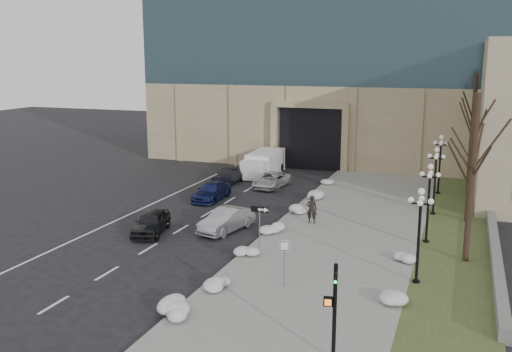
{
  "coord_description": "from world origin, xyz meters",
  "views": [
    {
      "loc": [
        10.03,
        -20.88,
        10.74
      ],
      "look_at": [
        -1.97,
        11.53,
        3.5
      ],
      "focal_mm": 40.0,
      "sensor_mm": 36.0,
      "label": 1
    }
  ],
  "objects_px": {
    "box_truck": "(263,164)",
    "keep_sign": "(284,254)",
    "one_way_sign": "(262,215)",
    "traffic_signal": "(333,315)",
    "car_a": "(151,222)",
    "car_e": "(229,175)",
    "pedestrian": "(312,209)",
    "lamppost_a": "(420,223)",
    "car_c": "(212,191)",
    "lamppost_b": "(429,193)",
    "lamppost_c": "(435,172)",
    "car_d": "(272,180)",
    "car_b": "(226,220)",
    "lamppost_d": "(440,156)"
  },
  "relations": [
    {
      "from": "keep_sign",
      "to": "traffic_signal",
      "type": "distance_m",
      "value": 6.79
    },
    {
      "from": "traffic_signal",
      "to": "lamppost_d",
      "type": "distance_m",
      "value": 28.11
    },
    {
      "from": "car_d",
      "to": "lamppost_a",
      "type": "height_order",
      "value": "lamppost_a"
    },
    {
      "from": "one_way_sign",
      "to": "keep_sign",
      "type": "height_order",
      "value": "one_way_sign"
    },
    {
      "from": "car_b",
      "to": "car_d",
      "type": "bearing_deg",
      "value": 108.86
    },
    {
      "from": "car_e",
      "to": "one_way_sign",
      "type": "relative_size",
      "value": 1.59
    },
    {
      "from": "pedestrian",
      "to": "car_d",
      "type": "bearing_deg",
      "value": -71.45
    },
    {
      "from": "box_truck",
      "to": "keep_sign",
      "type": "relative_size",
      "value": 2.8
    },
    {
      "from": "keep_sign",
      "to": "lamppost_a",
      "type": "bearing_deg",
      "value": 11.88
    },
    {
      "from": "box_truck",
      "to": "lamppost_a",
      "type": "relative_size",
      "value": 1.4
    },
    {
      "from": "car_b",
      "to": "lamppost_a",
      "type": "height_order",
      "value": "lamppost_a"
    },
    {
      "from": "car_a",
      "to": "box_truck",
      "type": "bearing_deg",
      "value": 74.25
    },
    {
      "from": "pedestrian",
      "to": "box_truck",
      "type": "distance_m",
      "value": 16.35
    },
    {
      "from": "lamppost_c",
      "to": "lamppost_d",
      "type": "bearing_deg",
      "value": 90.0
    },
    {
      "from": "one_way_sign",
      "to": "lamppost_c",
      "type": "height_order",
      "value": "lamppost_c"
    },
    {
      "from": "lamppost_b",
      "to": "lamppost_c",
      "type": "distance_m",
      "value": 6.5
    },
    {
      "from": "car_d",
      "to": "keep_sign",
      "type": "distance_m",
      "value": 21.44
    },
    {
      "from": "one_way_sign",
      "to": "traffic_signal",
      "type": "height_order",
      "value": "traffic_signal"
    },
    {
      "from": "car_b",
      "to": "lamppost_a",
      "type": "relative_size",
      "value": 0.93
    },
    {
      "from": "lamppost_b",
      "to": "car_b",
      "type": "bearing_deg",
      "value": -171.29
    },
    {
      "from": "car_a",
      "to": "pedestrian",
      "type": "relative_size",
      "value": 2.26
    },
    {
      "from": "car_e",
      "to": "lamppost_d",
      "type": "height_order",
      "value": "lamppost_d"
    },
    {
      "from": "car_a",
      "to": "one_way_sign",
      "type": "xyz_separation_m",
      "value": [
        7.8,
        -1.36,
        1.57
      ]
    },
    {
      "from": "lamppost_a",
      "to": "box_truck",
      "type": "bearing_deg",
      "value": 125.44
    },
    {
      "from": "car_c",
      "to": "keep_sign",
      "type": "bearing_deg",
      "value": -54.11
    },
    {
      "from": "traffic_signal",
      "to": "car_d",
      "type": "bearing_deg",
      "value": 102.8
    },
    {
      "from": "pedestrian",
      "to": "car_e",
      "type": "bearing_deg",
      "value": -57.74
    },
    {
      "from": "car_e",
      "to": "lamppost_c",
      "type": "distance_m",
      "value": 17.98
    },
    {
      "from": "car_a",
      "to": "one_way_sign",
      "type": "bearing_deg",
      "value": -24.15
    },
    {
      "from": "car_b",
      "to": "pedestrian",
      "type": "xyz_separation_m",
      "value": [
        4.65,
        3.21,
        0.32
      ]
    },
    {
      "from": "car_e",
      "to": "pedestrian",
      "type": "relative_size",
      "value": 2.38
    },
    {
      "from": "car_a",
      "to": "car_d",
      "type": "distance_m",
      "value": 14.97
    },
    {
      "from": "car_a",
      "to": "keep_sign",
      "type": "height_order",
      "value": "keep_sign"
    },
    {
      "from": "car_e",
      "to": "lamppost_d",
      "type": "distance_m",
      "value": 17.52
    },
    {
      "from": "car_e",
      "to": "lamppost_a",
      "type": "xyz_separation_m",
      "value": [
        17.25,
        -17.52,
        2.32
      ]
    },
    {
      "from": "traffic_signal",
      "to": "lamppost_a",
      "type": "distance_m",
      "value": 8.86
    },
    {
      "from": "car_a",
      "to": "car_d",
      "type": "xyz_separation_m",
      "value": [
        2.88,
        14.69,
        -0.09
      ]
    },
    {
      "from": "box_truck",
      "to": "car_d",
      "type": "bearing_deg",
      "value": -64.28
    },
    {
      "from": "traffic_signal",
      "to": "lamppost_d",
      "type": "xyz_separation_m",
      "value": [
        2.17,
        28.0,
        1.21
      ]
    },
    {
      "from": "car_a",
      "to": "car_d",
      "type": "bearing_deg",
      "value": 64.65
    },
    {
      "from": "car_e",
      "to": "traffic_signal",
      "type": "distance_m",
      "value": 30.09
    },
    {
      "from": "keep_sign",
      "to": "car_c",
      "type": "bearing_deg",
      "value": 112.19
    },
    {
      "from": "one_way_sign",
      "to": "traffic_signal",
      "type": "xyz_separation_m",
      "value": [
        6.15,
        -9.77,
        -0.43
      ]
    },
    {
      "from": "box_truck",
      "to": "one_way_sign",
      "type": "distance_m",
      "value": 21.96
    },
    {
      "from": "lamppost_d",
      "to": "lamppost_c",
      "type": "bearing_deg",
      "value": -90.0
    },
    {
      "from": "car_c",
      "to": "lamppost_b",
      "type": "bearing_deg",
      "value": -17.62
    },
    {
      "from": "car_d",
      "to": "lamppost_a",
      "type": "relative_size",
      "value": 0.95
    },
    {
      "from": "lamppost_a",
      "to": "keep_sign",
      "type": "bearing_deg",
      "value": -154.6
    },
    {
      "from": "pedestrian",
      "to": "lamppost_a",
      "type": "relative_size",
      "value": 0.39
    },
    {
      "from": "pedestrian",
      "to": "one_way_sign",
      "type": "bearing_deg",
      "value": 67.35
    }
  ]
}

